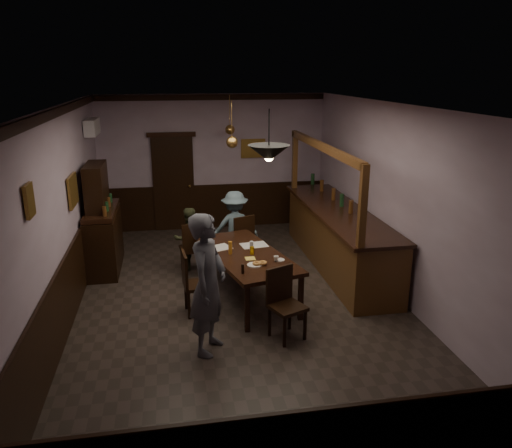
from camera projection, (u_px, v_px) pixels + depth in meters
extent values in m
cube|color=#2D2621|center=(239.00, 302.00, 7.83)|extent=(5.00, 8.00, 0.01)
cube|color=white|center=(237.00, 106.00, 6.94)|extent=(5.00, 8.00, 0.01)
cube|color=#A68FA3|center=(213.00, 163.00, 11.15)|extent=(5.00, 0.01, 3.00)
cube|color=#A68FA3|center=(316.00, 354.00, 3.62)|extent=(5.00, 0.01, 3.00)
cube|color=#A68FA3|center=(62.00, 218.00, 6.97)|extent=(0.01, 8.00, 3.00)
cube|color=#A68FA3|center=(396.00, 202.00, 7.80)|extent=(0.01, 8.00, 3.00)
cube|color=black|center=(246.00, 255.00, 7.78)|extent=(1.52, 2.38, 0.06)
cube|color=black|center=(247.00, 309.00, 6.83)|extent=(0.07, 0.07, 0.69)
cube|color=black|center=(301.00, 298.00, 7.17)|extent=(0.07, 0.07, 0.69)
cube|color=black|center=(200.00, 260.00, 8.61)|extent=(0.07, 0.07, 0.69)
cube|color=black|center=(245.00, 253.00, 8.94)|extent=(0.07, 0.07, 0.69)
cube|color=black|center=(192.00, 249.00, 8.85)|extent=(0.47, 0.47, 0.05)
cube|color=black|center=(194.00, 238.00, 8.61)|extent=(0.41, 0.10, 0.49)
cube|color=black|center=(200.00, 257.00, 9.12)|extent=(0.04, 0.04, 0.42)
cube|color=black|center=(182.00, 259.00, 9.02)|extent=(0.04, 0.04, 0.42)
cube|color=black|center=(204.00, 263.00, 8.82)|extent=(0.04, 0.04, 0.42)
cube|color=black|center=(185.00, 265.00, 8.72)|extent=(0.04, 0.04, 0.42)
cube|color=black|center=(239.00, 241.00, 9.21)|extent=(0.55, 0.55, 0.05)
cube|color=black|center=(244.00, 230.00, 8.97)|extent=(0.41, 0.20, 0.50)
cube|color=black|center=(242.00, 249.00, 9.50)|extent=(0.04, 0.04, 0.43)
cube|color=black|center=(227.00, 252.00, 9.33)|extent=(0.04, 0.04, 0.43)
cube|color=black|center=(252.00, 254.00, 9.23)|extent=(0.04, 0.04, 0.43)
cube|color=black|center=(236.00, 258.00, 9.05)|extent=(0.04, 0.04, 0.43)
cube|color=black|center=(287.00, 307.00, 6.64)|extent=(0.55, 0.55, 0.05)
cube|color=black|center=(279.00, 284.00, 6.71)|extent=(0.40, 0.20, 0.50)
cube|color=black|center=(284.00, 332.00, 6.48)|extent=(0.04, 0.04, 0.43)
cube|color=black|center=(305.00, 325.00, 6.66)|extent=(0.04, 0.04, 0.43)
cube|color=black|center=(269.00, 321.00, 6.75)|extent=(0.04, 0.04, 0.43)
cube|color=black|center=(290.00, 315.00, 6.93)|extent=(0.04, 0.04, 0.43)
cube|color=black|center=(198.00, 285.00, 7.35)|extent=(0.45, 0.45, 0.05)
cube|color=black|center=(185.00, 269.00, 7.22)|extent=(0.08, 0.42, 0.49)
cube|color=black|center=(212.00, 303.00, 7.30)|extent=(0.04, 0.04, 0.43)
cube|color=black|center=(208.00, 293.00, 7.61)|extent=(0.04, 0.04, 0.43)
cube|color=black|center=(189.00, 306.00, 7.22)|extent=(0.04, 0.04, 0.43)
cube|color=black|center=(186.00, 296.00, 7.53)|extent=(0.04, 0.04, 0.43)
imported|color=#53545F|center=(208.00, 284.00, 6.21)|extent=(0.69, 0.79, 1.84)
imported|color=#3F462A|center=(189.00, 238.00, 8.99)|extent=(0.63, 0.53, 1.14)
imported|color=slate|center=(235.00, 227.00, 9.31)|extent=(0.88, 0.51, 1.35)
cube|color=silver|center=(218.00, 248.00, 7.97)|extent=(0.50, 0.44, 0.01)
cube|color=silver|center=(254.00, 245.00, 8.10)|extent=(0.46, 0.36, 0.01)
cube|color=#E0C652|center=(250.00, 258.00, 7.53)|extent=(0.18, 0.18, 0.00)
cylinder|color=white|center=(280.00, 260.00, 7.46)|extent=(0.15, 0.15, 0.01)
imported|color=white|center=(276.00, 258.00, 7.40)|extent=(0.10, 0.10, 0.07)
cylinder|color=white|center=(255.00, 265.00, 7.27)|extent=(0.22, 0.22, 0.01)
torus|color=#C68C47|center=(257.00, 263.00, 7.26)|extent=(0.13, 0.13, 0.04)
torus|color=#C68C47|center=(263.00, 263.00, 7.27)|extent=(0.13, 0.13, 0.04)
cylinder|color=#ECB013|center=(252.00, 250.00, 7.70)|extent=(0.07, 0.07, 0.12)
cylinder|color=#BF721E|center=(230.00, 248.00, 7.70)|extent=(0.06, 0.06, 0.20)
cylinder|color=silver|center=(251.00, 246.00, 7.86)|extent=(0.06, 0.06, 0.15)
cylinder|color=black|center=(243.00, 269.00, 6.96)|extent=(0.04, 0.04, 0.14)
cube|color=black|center=(104.00, 241.00, 8.99)|extent=(0.52, 1.46, 1.04)
cube|color=black|center=(101.00, 211.00, 8.82)|extent=(0.50, 1.41, 0.08)
cube|color=black|center=(96.00, 188.00, 8.69)|extent=(0.31, 0.94, 0.84)
cube|color=#502D15|center=(338.00, 239.00, 9.11)|extent=(0.85, 3.97, 1.04)
cube|color=black|center=(339.00, 211.00, 8.95)|extent=(0.95, 4.07, 0.06)
cube|color=#502D15|center=(322.00, 147.00, 8.55)|extent=(0.10, 3.88, 0.12)
cube|color=#502D15|center=(361.00, 207.00, 6.93)|extent=(0.10, 0.10, 1.23)
cube|color=#502D15|center=(294.00, 161.00, 10.49)|extent=(0.10, 0.10, 1.23)
cube|color=black|center=(174.00, 184.00, 11.09)|extent=(0.90, 0.06, 2.10)
cube|color=white|center=(92.00, 127.00, 9.44)|extent=(0.20, 0.85, 0.30)
cube|color=olive|center=(29.00, 201.00, 5.28)|extent=(0.04, 0.28, 0.36)
cube|color=olive|center=(73.00, 191.00, 7.67)|extent=(0.04, 0.62, 0.48)
cube|color=olive|center=(253.00, 148.00, 11.17)|extent=(0.55, 0.04, 0.42)
cylinder|color=black|center=(269.00, 131.00, 6.49)|extent=(0.02, 0.02, 0.58)
cone|color=black|center=(269.00, 153.00, 6.58)|extent=(0.56, 0.56, 0.22)
sphere|color=#FFD88C|center=(269.00, 157.00, 6.59)|extent=(0.12, 0.12, 0.12)
cylinder|color=#BF8C3F|center=(232.00, 121.00, 8.40)|extent=(0.02, 0.02, 0.70)
cone|color=#BF8C3F|center=(232.00, 142.00, 8.50)|extent=(0.20, 0.20, 0.22)
sphere|color=#FFD88C|center=(232.00, 145.00, 8.51)|extent=(0.12, 0.12, 0.12)
cylinder|color=#BF8C3F|center=(230.00, 112.00, 10.19)|extent=(0.02, 0.02, 0.70)
cone|color=#BF8C3F|center=(230.00, 130.00, 10.29)|extent=(0.20, 0.20, 0.22)
sphere|color=#FFD88C|center=(230.00, 132.00, 10.31)|extent=(0.12, 0.12, 0.12)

